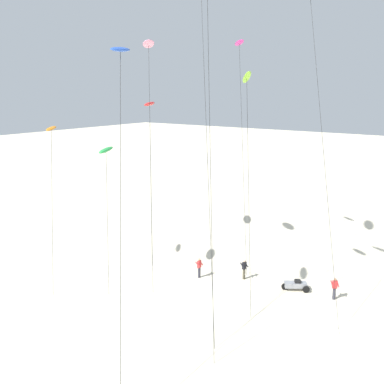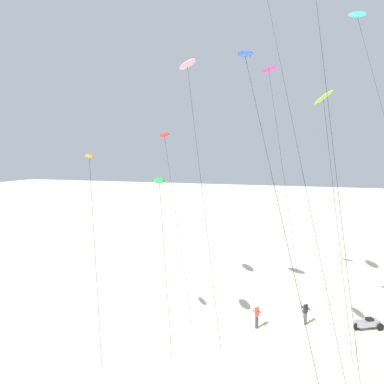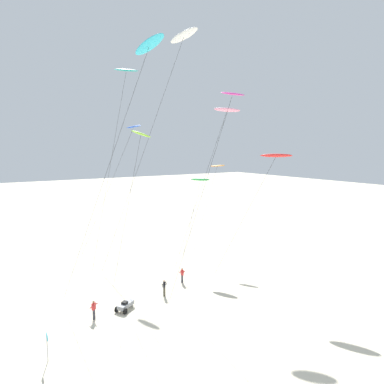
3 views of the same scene
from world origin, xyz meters
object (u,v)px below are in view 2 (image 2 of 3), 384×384
(kite_magenta, at_px, (270,75))
(kite_flyer_furthest, at_px, (306,313))
(kite_pink, at_px, (187,66))
(kite_orange, at_px, (89,160))
(kite_lime, at_px, (324,102))
(kite_blue, at_px, (246,59))
(kite_green, at_px, (159,181))
(kite_flyer_nearest, at_px, (257,316))
(beach_buggy, at_px, (368,323))
(kite_red, at_px, (165,136))
(kite_cyan, at_px, (358,17))

(kite_magenta, relative_size, kite_flyer_furthest, 11.51)
(kite_pink, bearing_deg, kite_flyer_furthest, -80.88)
(kite_orange, height_order, kite_lime, kite_lime)
(kite_pink, xyz_separation_m, kite_blue, (-10.12, -6.76, -1.59))
(kite_green, distance_m, kite_flyer_nearest, 11.97)
(kite_orange, distance_m, kite_flyer_furthest, 18.56)
(kite_magenta, height_order, beach_buggy, kite_magenta)
(kite_orange, relative_size, beach_buggy, 6.09)
(kite_green, xyz_separation_m, beach_buggy, (7.07, -12.71, -10.12))
(kite_orange, bearing_deg, kite_flyer_furthest, -56.12)
(kite_magenta, bearing_deg, kite_red, 107.01)
(beach_buggy, bearing_deg, kite_pink, 98.70)
(kite_green, height_order, beach_buggy, kite_green)
(kite_orange, height_order, kite_blue, kite_blue)
(kite_cyan, relative_size, kite_lime, 1.41)
(kite_lime, xyz_separation_m, kite_flyer_furthest, (2.51, 1.13, -14.64))
(kite_pink, bearing_deg, kite_orange, 150.70)
(kite_green, height_order, kite_cyan, kite_cyan)
(kite_flyer_nearest, bearing_deg, kite_cyan, -48.57)
(kite_lime, relative_size, kite_flyer_furthest, 9.78)
(kite_pink, bearing_deg, kite_blue, -146.26)
(kite_blue, height_order, beach_buggy, kite_blue)
(kite_orange, height_order, kite_pink, kite_pink)
(kite_flyer_furthest, bearing_deg, beach_buggy, -82.16)
(kite_pink, bearing_deg, kite_green, -179.91)
(kite_red, relative_size, kite_blue, 0.80)
(kite_magenta, bearing_deg, kite_flyer_nearest, -174.21)
(kite_lime, bearing_deg, beach_buggy, -45.04)
(kite_flyer_furthest, bearing_deg, kite_flyer_nearest, 120.85)
(kite_red, height_order, kite_green, kite_red)
(kite_cyan, xyz_separation_m, kite_blue, (-14.89, 4.58, -5.19))
(kite_orange, bearing_deg, kite_pink, -29.30)
(kite_lime, xyz_separation_m, kite_flyer_nearest, (0.64, 4.26, -14.64))
(kite_flyer_nearest, distance_m, kite_flyer_furthest, 3.65)
(kite_flyer_furthest, height_order, beach_buggy, kite_flyer_furthest)
(kite_red, xyz_separation_m, kite_green, (-9.13, -3.52, -3.08))
(kite_lime, bearing_deg, kite_red, 68.60)
(kite_magenta, height_order, kite_flyer_nearest, kite_magenta)
(kite_flyer_nearest, bearing_deg, kite_lime, -98.55)
(kite_orange, distance_m, kite_blue, 12.19)
(kite_pink, height_order, kite_magenta, kite_magenta)
(kite_green, relative_size, beach_buggy, 5.36)
(kite_green, xyz_separation_m, kite_blue, (-4.99, -6.75, 6.33))
(kite_flyer_nearest, bearing_deg, kite_blue, -171.74)
(beach_buggy, bearing_deg, kite_flyer_furthest, 97.84)
(kite_cyan, xyz_separation_m, kite_magenta, (1.73, 6.69, -3.57))
(kite_flyer_nearest, bearing_deg, kite_magenta, 5.79)
(kite_cyan, bearing_deg, kite_pink, 112.81)
(kite_green, height_order, kite_blue, kite_blue)
(kite_orange, relative_size, kite_magenta, 0.64)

